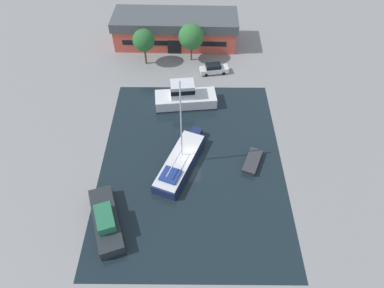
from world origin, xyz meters
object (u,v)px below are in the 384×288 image
object	(u,v)px
warehouse_building	(175,29)
quay_tree_near_building	(191,37)
quay_tree_by_water	(144,40)
sailboat_moored	(180,161)
small_dinghy	(252,162)
motor_cruiser	(185,97)
parked_car	(214,69)
cabin_boat	(106,220)

from	to	relation	value
warehouse_building	quay_tree_near_building	distance (m)	6.76
quay_tree_by_water	sailboat_moored	xyz separation A→B (m)	(6.69, -22.92, -3.72)
quay_tree_near_building	sailboat_moored	xyz separation A→B (m)	(-1.20, -24.05, -3.78)
warehouse_building	sailboat_moored	size ratio (longest dim) A/B	1.73
sailboat_moored	small_dinghy	xyz separation A→B (m)	(9.33, 0.35, -0.39)
quay_tree_near_building	motor_cruiser	distance (m)	12.46
quay_tree_by_water	parked_car	distance (m)	12.57
parked_car	quay_tree_by_water	bearing A→B (deg)	-112.88
small_dinghy	warehouse_building	bearing A→B (deg)	-47.62
quay_tree_near_building	quay_tree_by_water	xyz separation A→B (m)	(-7.88, -1.14, -0.05)
warehouse_building	motor_cruiser	world-z (taller)	warehouse_building
motor_cruiser	cabin_boat	world-z (taller)	motor_cruiser
warehouse_building	small_dinghy	size ratio (longest dim) A/B	4.90
sailboat_moored	motor_cruiser	distance (m)	12.03
motor_cruiser	quay_tree_by_water	bearing A→B (deg)	26.74
small_dinghy	cabin_boat	bearing A→B (deg)	49.44
quay_tree_near_building	quay_tree_by_water	bearing A→B (deg)	-171.79
parked_car	sailboat_moored	bearing A→B (deg)	-23.58
quay_tree_by_water	motor_cruiser	distance (m)	13.31
parked_car	small_dinghy	world-z (taller)	parked_car
warehouse_building	quay_tree_by_water	distance (m)	8.70
cabin_boat	warehouse_building	bearing A→B (deg)	61.25
quay_tree_near_building	cabin_boat	bearing A→B (deg)	-105.61
parked_car	sailboat_moored	distance (m)	20.76
small_dinghy	cabin_boat	xyz separation A→B (m)	(-17.28, -9.05, 0.61)
parked_car	motor_cruiser	size ratio (longest dim) A/B	0.52
quay_tree_by_water	small_dinghy	size ratio (longest dim) A/B	1.38
motor_cruiser	small_dinghy	world-z (taller)	motor_cruiser
quay_tree_near_building	parked_car	size ratio (longest dim) A/B	1.34
sailboat_moored	quay_tree_near_building	bearing A→B (deg)	108.66
small_dinghy	quay_tree_near_building	bearing A→B (deg)	-49.26
quay_tree_by_water	sailboat_moored	distance (m)	24.16
warehouse_building	cabin_boat	distance (m)	39.09
warehouse_building	motor_cruiser	distance (m)	18.02
warehouse_building	cabin_boat	bearing A→B (deg)	-97.72
cabin_boat	small_dinghy	bearing A→B (deg)	8.03
motor_cruiser	small_dinghy	distance (m)	14.77
quay_tree_near_building	warehouse_building	bearing A→B (deg)	116.93
parked_car	cabin_boat	size ratio (longest dim) A/B	0.57
quay_tree_near_building	parked_car	world-z (taller)	quay_tree_near_building
sailboat_moored	cabin_boat	bearing A→B (deg)	-110.95
parked_car	small_dinghy	xyz separation A→B (m)	(4.30, -19.80, -0.50)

